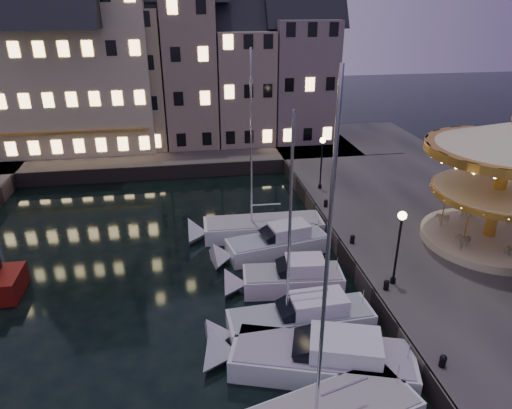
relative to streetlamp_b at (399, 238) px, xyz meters
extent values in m
plane|color=black|center=(-7.20, -1.00, -4.02)|extent=(160.00, 160.00, 0.00)
cube|color=#474442|center=(6.80, 5.00, -3.37)|extent=(16.00, 56.00, 1.30)
cube|color=#474442|center=(-15.20, 27.00, -3.37)|extent=(44.00, 12.00, 1.30)
cube|color=#47423A|center=(-1.20, 5.00, -3.37)|extent=(0.15, 44.00, 1.30)
cube|color=#47423A|center=(-13.20, 21.00, -3.37)|extent=(48.00, 0.15, 1.30)
cylinder|color=black|center=(0.00, 0.00, -2.57)|extent=(0.28, 0.28, 0.30)
cylinder|color=black|center=(0.00, 0.00, -0.82)|extent=(0.12, 0.12, 3.80)
sphere|color=#FFD18C|center=(0.00, 0.00, 1.23)|extent=(0.44, 0.44, 0.44)
cylinder|color=black|center=(0.00, 13.50, -2.57)|extent=(0.28, 0.28, 0.30)
cylinder|color=black|center=(0.00, 13.50, -0.82)|extent=(0.12, 0.12, 3.80)
sphere|color=#FFD18C|center=(0.00, 13.50, 1.23)|extent=(0.44, 0.44, 0.44)
cylinder|color=black|center=(11.30, 7.00, -2.57)|extent=(0.28, 0.28, 0.30)
cylinder|color=black|center=(11.30, 7.00, -0.82)|extent=(0.12, 0.12, 3.80)
cylinder|color=black|center=(-0.60, -6.00, -2.52)|extent=(0.28, 0.28, 0.40)
sphere|color=black|center=(-0.60, -6.00, -2.30)|extent=(0.30, 0.30, 0.30)
cylinder|color=black|center=(-0.60, -0.50, -2.52)|extent=(0.28, 0.28, 0.40)
sphere|color=black|center=(-0.60, -0.50, -2.30)|extent=(0.30, 0.30, 0.30)
cylinder|color=black|center=(-0.60, 4.50, -2.52)|extent=(0.28, 0.28, 0.40)
sphere|color=black|center=(-0.60, 4.50, -2.30)|extent=(0.30, 0.30, 0.30)
cylinder|color=black|center=(-0.60, 10.00, -2.52)|extent=(0.28, 0.28, 0.40)
sphere|color=black|center=(-0.60, 10.00, -2.30)|extent=(0.30, 0.30, 0.30)
cube|color=gray|center=(-26.70, 29.00, 2.78)|extent=(5.00, 8.00, 11.00)
cube|color=slate|center=(-21.25, 29.00, 3.28)|extent=(5.60, 8.00, 12.00)
cube|color=tan|center=(-15.20, 29.00, 3.78)|extent=(6.20, 8.00, 13.00)
cube|color=gray|center=(-9.45, 29.00, 4.28)|extent=(5.00, 8.00, 14.00)
cube|color=gray|center=(-4.00, 29.00, 2.78)|extent=(5.60, 8.00, 11.00)
cube|color=slate|center=(2.05, 29.00, 3.28)|extent=(6.20, 8.00, 12.00)
cube|color=beige|center=(-21.20, 29.00, 4.78)|extent=(16.00, 9.00, 15.00)
cube|color=gray|center=(-5.64, -7.14, -2.90)|extent=(6.87, 4.03, 0.10)
cylinder|color=silver|center=(-6.29, -7.32, 3.04)|extent=(0.14, 0.14, 11.91)
cube|color=silver|center=(-5.09, -4.17, -3.57)|extent=(8.34, 4.91, 1.30)
cube|color=gray|center=(-5.09, -4.17, -2.90)|extent=(7.90, 4.59, 0.10)
cube|color=silver|center=(-4.19, -4.46, -2.47)|extent=(3.46, 2.80, 0.80)
cube|color=black|center=(-5.70, -3.98, -2.57)|extent=(1.81, 2.16, 1.00)
cube|color=silver|center=(-5.36, -1.45, -3.57)|extent=(7.20, 2.44, 1.30)
cube|color=gray|center=(-5.36, -1.45, -2.90)|extent=(6.83, 2.25, 0.10)
cube|color=silver|center=(-4.50, -1.41, -2.47)|extent=(2.77, 1.70, 0.80)
cube|color=black|center=(-5.92, -1.48, -2.57)|extent=(1.27, 1.52, 0.95)
cylinder|color=silver|center=(-6.06, -1.49, 1.86)|extent=(0.14, 0.14, 9.56)
cube|color=silver|center=(-4.90, 2.16, -3.57)|extent=(5.70, 2.62, 1.30)
cube|color=gray|center=(-4.90, 2.16, -2.90)|extent=(5.41, 2.43, 0.10)
cube|color=silver|center=(-4.24, 2.10, -2.47)|extent=(2.24, 1.78, 0.80)
cube|color=black|center=(-5.34, 2.20, -2.57)|extent=(1.12, 1.57, 0.85)
cube|color=silver|center=(-4.93, 6.23, -3.57)|extent=(6.73, 3.32, 1.30)
cube|color=#84959B|center=(-4.93, 6.23, -2.90)|extent=(6.38, 3.09, 0.10)
cube|color=silver|center=(-4.17, 6.38, -2.47)|extent=(2.71, 2.04, 0.80)
cube|color=black|center=(-5.44, 6.14, -2.57)|extent=(1.37, 1.68, 0.91)
cube|color=silver|center=(-5.38, 8.86, -3.57)|extent=(8.22, 2.59, 1.30)
cube|color=gray|center=(-5.38, 8.86, -2.90)|extent=(7.81, 2.39, 0.10)
cylinder|color=silver|center=(-6.20, 8.88, 2.58)|extent=(0.14, 0.14, 11.00)
cylinder|color=beige|center=(7.73, 3.34, -2.47)|extent=(7.95, 7.95, 0.50)
cylinder|color=gold|center=(7.73, 3.34, 0.86)|extent=(0.70, 0.70, 6.16)
cylinder|color=beige|center=(7.73, 3.34, 0.76)|extent=(7.35, 7.35, 0.18)
cylinder|color=gold|center=(7.73, 3.34, 0.58)|extent=(7.63, 7.63, 0.35)
cone|color=beige|center=(7.73, 3.34, 4.04)|extent=(9.14, 9.14, 1.59)
cylinder|color=gold|center=(7.73, 3.34, 3.20)|extent=(9.14, 9.14, 0.50)
camera|label=1|loc=(-10.39, -18.90, 10.94)|focal=32.00mm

